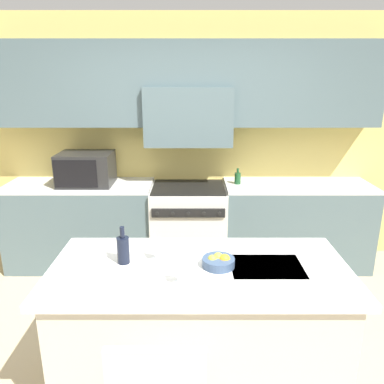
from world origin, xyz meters
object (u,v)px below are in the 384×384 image
at_px(range_stove, 188,226).
at_px(wine_bottle, 123,249).
at_px(microwave, 86,169).
at_px(fruit_bowl, 218,262).
at_px(wine_glass_far, 155,243).
at_px(oil_bottle_on_counter, 237,178).
at_px(wine_glass_near, 178,265).

bearing_deg(range_stove, wine_bottle, -102.64).
distance_m(microwave, fruit_bowl, 2.23).
distance_m(microwave, wine_glass_far, 1.94).
distance_m(range_stove, fruit_bowl, 1.87).
bearing_deg(wine_glass_far, oil_bottle_on_counter, 67.45).
xyz_separation_m(range_stove, fruit_bowl, (0.20, -1.79, 0.50)).
relative_size(range_stove, wine_bottle, 3.81).
height_order(range_stove, wine_glass_near, wine_glass_near).
distance_m(wine_glass_near, oil_bottle_on_counter, 2.10).
height_order(wine_glass_near, fruit_bowl, wine_glass_near).
distance_m(wine_bottle, wine_glass_far, 0.21).
xyz_separation_m(microwave, wine_bottle, (0.70, -1.76, -0.09)).
bearing_deg(wine_glass_near, wine_glass_far, 118.08).
bearing_deg(wine_glass_near, fruit_bowl, 39.65).
xyz_separation_m(microwave, fruit_bowl, (1.29, -1.81, -0.15)).
bearing_deg(wine_glass_far, fruit_bowl, -13.25).
relative_size(wine_bottle, fruit_bowl, 1.20).
bearing_deg(range_stove, fruit_bowl, -83.58).
distance_m(range_stove, microwave, 1.27).
xyz_separation_m(wine_glass_near, oil_bottle_on_counter, (0.57, 2.02, -0.04)).
bearing_deg(microwave, fruit_bowl, -54.47).
height_order(wine_bottle, wine_glass_near, wine_bottle).
height_order(range_stove, microwave, microwave).
relative_size(range_stove, oil_bottle_on_counter, 5.38).
bearing_deg(microwave, wine_glass_far, -62.35).
xyz_separation_m(range_stove, wine_bottle, (-0.39, -1.74, 0.56)).
bearing_deg(microwave, wine_bottle, -68.31).
height_order(microwave, wine_glass_far, microwave).
bearing_deg(oil_bottle_on_counter, range_stove, -176.07).
bearing_deg(microwave, range_stove, -0.98).
relative_size(fruit_bowl, oil_bottle_on_counter, 1.17).
relative_size(wine_bottle, oil_bottle_on_counter, 1.41).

